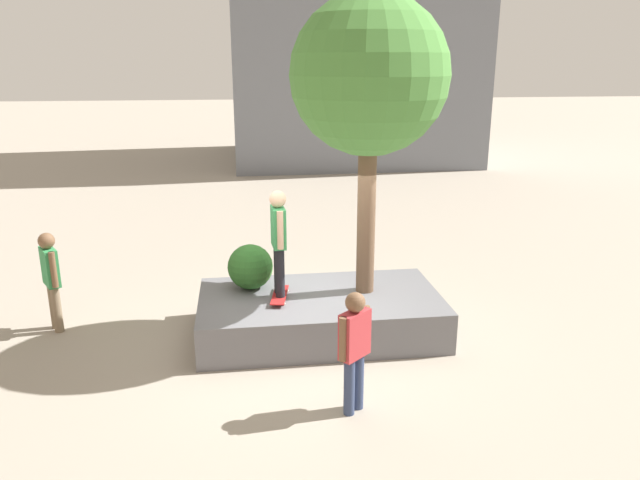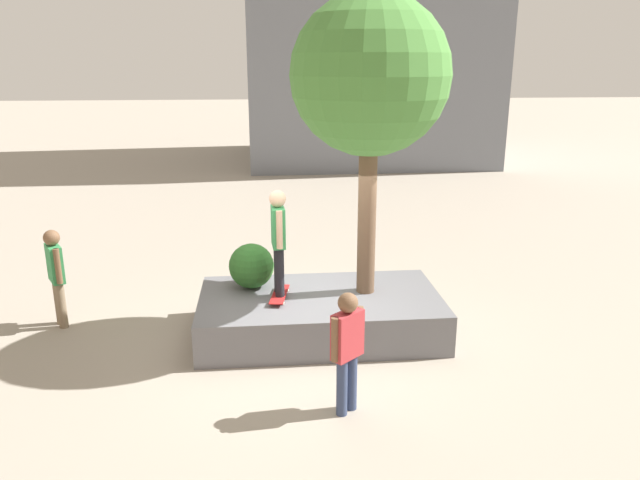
# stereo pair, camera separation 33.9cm
# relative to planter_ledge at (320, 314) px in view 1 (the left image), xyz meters

# --- Properties ---
(ground_plane) EXTENTS (120.00, 120.00, 0.00)m
(ground_plane) POSITION_rel_planter_ledge_xyz_m (0.19, 0.19, -0.32)
(ground_plane) COLOR #9E9384
(planter_ledge) EXTENTS (3.73, 2.05, 0.64)m
(planter_ledge) POSITION_rel_planter_ledge_xyz_m (0.00, 0.00, 0.00)
(planter_ledge) COLOR slate
(planter_ledge) RESTS_ON ground
(plaza_tree) EXTENTS (2.31, 2.31, 4.46)m
(plaza_tree) POSITION_rel_planter_ledge_xyz_m (-0.73, -0.12, 3.58)
(plaza_tree) COLOR brown
(plaza_tree) RESTS_ON planter_ledge
(boxwood_shrub) EXTENTS (0.72, 0.72, 0.72)m
(boxwood_shrub) POSITION_rel_planter_ledge_xyz_m (1.05, -0.47, 0.68)
(boxwood_shrub) COLOR #2D6628
(boxwood_shrub) RESTS_ON planter_ledge
(skateboard) EXTENTS (0.34, 0.82, 0.07)m
(skateboard) POSITION_rel_planter_ledge_xyz_m (0.63, 0.05, 0.37)
(skateboard) COLOR #A51E1E
(skateboard) RESTS_ON planter_ledge
(skateboarder) EXTENTS (0.25, 0.55, 1.62)m
(skateboarder) POSITION_rel_planter_ledge_xyz_m (0.63, 0.05, 1.32)
(skateboarder) COLOR black
(skateboarder) RESTS_ON skateboard
(passerby_with_bag) EXTENTS (0.37, 0.49, 1.61)m
(passerby_with_bag) POSITION_rel_planter_ledge_xyz_m (4.14, -0.69, 0.61)
(passerby_with_bag) COLOR #847056
(passerby_with_bag) RESTS_ON ground
(bystander_watching) EXTENTS (0.43, 0.41, 1.56)m
(bystander_watching) POSITION_rel_planter_ledge_xyz_m (-0.11, 2.23, 0.58)
(bystander_watching) COLOR navy
(bystander_watching) RESTS_ON ground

